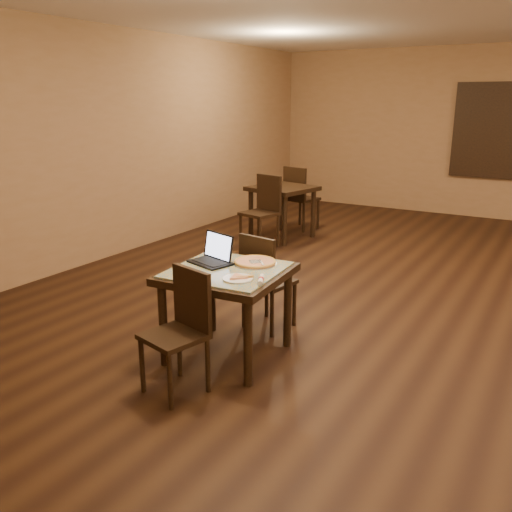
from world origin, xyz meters
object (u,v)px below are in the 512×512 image
Objects in this scene: chair_main_near at (182,324)px; chair_main_far at (264,277)px; laptop at (214,255)px; pizza_pan at (255,263)px; other_table_b at (282,195)px; other_table_b_chair_near at (264,207)px; tiled_table at (227,281)px; other_table_b_chair_far at (299,195)px.

chair_main_near is 1.24m from chair_main_far.
chair_main_near is 2.28× the size of laptop.
other_table_b reaches higher than pizza_pan.
pizza_pan is 0.36× the size of other_table_b.
other_table_b_chair_near reaches higher than chair_main_near.
tiled_table is at bearing -116.57° from pizza_pan.
chair_main_far is at bearing -52.08° from other_table_b.
other_table_b_chair_near reaches higher than chair_main_far.
chair_main_far reaches higher than pizza_pan.
other_table_b_chair_far is at bearing 111.79° from pizza_pan.
laptop is 0.39× the size of other_table_b.
laptop is at bearing -54.60° from other_table_b_chair_near.
pizza_pan is at bearing 97.18° from chair_main_near.
pizza_pan is (0.12, 0.24, 0.11)m from tiled_table.
other_table_b_chair_near is 1.21m from other_table_b_chair_far.
pizza_pan is at bearing 39.10° from laptop.
chair_main_near is 1.00× the size of chair_main_far.
tiled_table is 2.48× the size of laptop.
tiled_table is 0.98× the size of other_table_b.
pizza_pan is 0.36× the size of other_table_b_chair_far.
chair_main_near is at bearing -96.67° from pizza_pan.
other_table_b_chair_far is at bearing 123.67° from laptop.
chair_main_near is 0.88× the size of other_table_b_chair_near.
other_table_b is at bearing 104.35° from other_table_b_chair_near.
other_table_b_chair_near reaches higher than tiled_table.
other_table_b is at bearing 126.03° from laptop.
other_table_b_chair_far is (-1.53, 3.79, 0.07)m from chair_main_far.
chair_main_far is at bearing 86.37° from laptop.
other_table_b_chair_near is (-1.51, 3.20, -0.08)m from tiled_table.
laptop reaches higher than other_table_b.
other_table_b_chair_far reaches higher than pizza_pan.
laptop is 1.09× the size of pizza_pan.
laptop is 0.39× the size of other_table_b_chair_near.
chair_main_far is 3.53m from other_table_b.
tiled_table is 3.54m from other_table_b_chair_near.
laptop is at bearing 119.86° from other_table_b_chair_far.
chair_main_near is 4.12m from other_table_b_chair_near.
chair_main_far is 2.28× the size of laptop.
chair_main_far reaches higher than other_table_b.
chair_main_near is at bearing -93.11° from tiled_table.
other_table_b_chair_near is at bearing -50.39° from chair_main_far.
tiled_table is 1.09× the size of chair_main_far.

